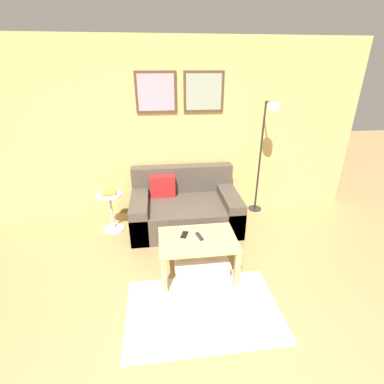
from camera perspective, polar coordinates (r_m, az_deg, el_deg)
name	(u,v)px	position (r m, az deg, el deg)	size (l,w,h in m)	color
wall_back	(176,131)	(4.22, -3.28, 12.39)	(5.60, 0.09, 2.55)	#D6B76B
area_rug	(203,310)	(2.95, 2.30, -23.02)	(1.49, 0.95, 0.01)	beige
couch	(184,208)	(4.10, -1.56, -3.22)	(1.52, 1.00, 0.80)	#4C4238
coffee_table	(198,246)	(3.11, 1.18, -10.99)	(0.84, 0.59, 0.46)	tan
storage_bin	(200,265)	(3.24, 1.75, -14.79)	(0.60, 0.44, 0.25)	#B2B2B7
floor_lamp	(266,144)	(4.20, 14.85, 9.54)	(0.21, 0.48, 1.73)	black
side_table	(111,208)	(4.08, -16.26, -3.24)	(0.35, 0.35, 0.57)	white
book_stack	(109,192)	(3.98, -16.62, -0.05)	(0.22, 0.17, 0.04)	#D18438
remote_control	(199,236)	(3.08, 1.54, -9.08)	(0.04, 0.15, 0.02)	#232328
cell_phone	(184,235)	(3.12, -1.56, -8.74)	(0.07, 0.14, 0.01)	black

